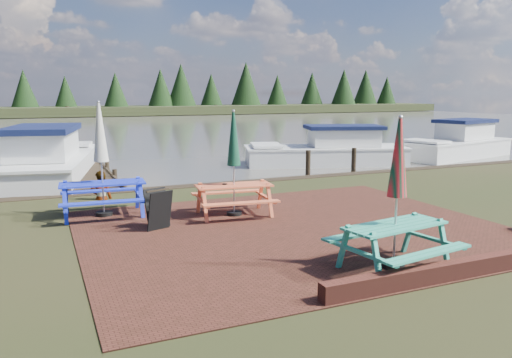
{
  "coord_description": "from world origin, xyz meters",
  "views": [
    {
      "loc": [
        -5.02,
        -8.32,
        2.95
      ],
      "look_at": [
        -0.46,
        2.08,
        1.0
      ],
      "focal_mm": 35.0,
      "sensor_mm": 36.0,
      "label": 1
    }
  ],
  "objects_px": {
    "picnic_table_teal": "(396,217)",
    "person": "(100,171)",
    "picnic_table_red": "(234,180)",
    "boat_near": "(328,152)",
    "chalkboard": "(158,209)",
    "jetty": "(84,170)",
    "boat_jetty": "(49,164)",
    "picnic_table_blue": "(102,177)",
    "boat_far": "(457,145)"
  },
  "relations": [
    {
      "from": "picnic_table_teal",
      "to": "person",
      "type": "xyz_separation_m",
      "value": [
        -3.89,
        7.84,
        -0.1
      ]
    },
    {
      "from": "picnic_table_red",
      "to": "person",
      "type": "distance_m",
      "value": 4.27
    },
    {
      "from": "picnic_table_red",
      "to": "boat_near",
      "type": "bearing_deg",
      "value": 52.67
    },
    {
      "from": "person",
      "to": "chalkboard",
      "type": "bearing_deg",
      "value": 111.67
    },
    {
      "from": "jetty",
      "to": "boat_jetty",
      "type": "xyz_separation_m",
      "value": [
        -1.23,
        -0.5,
        0.36
      ]
    },
    {
      "from": "chalkboard",
      "to": "picnic_table_blue",
      "type": "bearing_deg",
      "value": 99.78
    },
    {
      "from": "boat_near",
      "to": "boat_jetty",
      "type": "bearing_deg",
      "value": 107.39
    },
    {
      "from": "picnic_table_teal",
      "to": "picnic_table_red",
      "type": "height_order",
      "value": "picnic_table_teal"
    },
    {
      "from": "boat_jetty",
      "to": "jetty",
      "type": "bearing_deg",
      "value": 33.89
    },
    {
      "from": "boat_near",
      "to": "boat_far",
      "type": "bearing_deg",
      "value": -75.12
    },
    {
      "from": "picnic_table_teal",
      "to": "person",
      "type": "height_order",
      "value": "picnic_table_teal"
    },
    {
      "from": "picnic_table_teal",
      "to": "picnic_table_blue",
      "type": "relative_size",
      "value": 0.94
    },
    {
      "from": "picnic_table_blue",
      "to": "boat_near",
      "type": "height_order",
      "value": "picnic_table_blue"
    },
    {
      "from": "chalkboard",
      "to": "person",
      "type": "distance_m",
      "value": 3.87
    },
    {
      "from": "picnic_table_red",
      "to": "picnic_table_blue",
      "type": "xyz_separation_m",
      "value": [
        -2.92,
        1.23,
        0.07
      ]
    },
    {
      "from": "picnic_table_red",
      "to": "person",
      "type": "relative_size",
      "value": 1.58
    },
    {
      "from": "chalkboard",
      "to": "person",
      "type": "bearing_deg",
      "value": 82.65
    },
    {
      "from": "jetty",
      "to": "boat_near",
      "type": "distance_m",
      "value": 10.32
    },
    {
      "from": "picnic_table_red",
      "to": "chalkboard",
      "type": "distance_m",
      "value": 2.08
    },
    {
      "from": "boat_jetty",
      "to": "boat_far",
      "type": "bearing_deg",
      "value": 10.01
    },
    {
      "from": "jetty",
      "to": "person",
      "type": "bearing_deg",
      "value": -89.93
    },
    {
      "from": "picnic_table_teal",
      "to": "boat_near",
      "type": "distance_m",
      "value": 13.98
    },
    {
      "from": "jetty",
      "to": "boat_near",
      "type": "bearing_deg",
      "value": -3.73
    },
    {
      "from": "jetty",
      "to": "person",
      "type": "relative_size",
      "value": 5.65
    },
    {
      "from": "picnic_table_teal",
      "to": "boat_jetty",
      "type": "distance_m",
      "value": 13.6
    },
    {
      "from": "boat_far",
      "to": "picnic_table_red",
      "type": "bearing_deg",
      "value": 103.4
    },
    {
      "from": "picnic_table_red",
      "to": "boat_far",
      "type": "relative_size",
      "value": 0.37
    },
    {
      "from": "chalkboard",
      "to": "boat_jetty",
      "type": "distance_m",
      "value": 8.76
    },
    {
      "from": "boat_far",
      "to": "person",
      "type": "bearing_deg",
      "value": 89.99
    },
    {
      "from": "picnic_table_teal",
      "to": "boat_jetty",
      "type": "xyz_separation_m",
      "value": [
        -5.12,
        12.59,
        -0.43
      ]
    },
    {
      "from": "boat_jetty",
      "to": "boat_far",
      "type": "height_order",
      "value": "boat_jetty"
    },
    {
      "from": "chalkboard",
      "to": "boat_near",
      "type": "height_order",
      "value": "boat_near"
    },
    {
      "from": "picnic_table_teal",
      "to": "jetty",
      "type": "bearing_deg",
      "value": 98.02
    },
    {
      "from": "boat_far",
      "to": "boat_jetty",
      "type": "bearing_deg",
      "value": 74.76
    },
    {
      "from": "boat_near",
      "to": "boat_far",
      "type": "relative_size",
      "value": 1.08
    },
    {
      "from": "chalkboard",
      "to": "boat_near",
      "type": "distance_m",
      "value": 12.65
    },
    {
      "from": "boat_jetty",
      "to": "boat_near",
      "type": "distance_m",
      "value": 11.53
    },
    {
      "from": "picnic_table_blue",
      "to": "person",
      "type": "xyz_separation_m",
      "value": [
        0.17,
        2.04,
        -0.16
      ]
    },
    {
      "from": "chalkboard",
      "to": "jetty",
      "type": "bearing_deg",
      "value": 75.91
    },
    {
      "from": "boat_far",
      "to": "picnic_table_blue",
      "type": "bearing_deg",
      "value": 95.97
    },
    {
      "from": "boat_jetty",
      "to": "boat_near",
      "type": "height_order",
      "value": "boat_jetty"
    },
    {
      "from": "picnic_table_red",
      "to": "person",
      "type": "bearing_deg",
      "value": 136.65
    },
    {
      "from": "picnic_table_teal",
      "to": "chalkboard",
      "type": "distance_m",
      "value": 5.14
    },
    {
      "from": "chalkboard",
      "to": "boat_near",
      "type": "xyz_separation_m",
      "value": [
        9.51,
        8.35,
        -0.08
      ]
    },
    {
      "from": "boat_near",
      "to": "person",
      "type": "height_order",
      "value": "person"
    },
    {
      "from": "jetty",
      "to": "boat_far",
      "type": "distance_m",
      "value": 17.47
    },
    {
      "from": "jetty",
      "to": "boat_far",
      "type": "height_order",
      "value": "boat_far"
    },
    {
      "from": "boat_near",
      "to": "boat_far",
      "type": "xyz_separation_m",
      "value": [
        7.14,
        -0.42,
        0.04
      ]
    },
    {
      "from": "chalkboard",
      "to": "boat_far",
      "type": "xyz_separation_m",
      "value": [
        16.65,
        7.93,
        -0.04
      ]
    },
    {
      "from": "boat_far",
      "to": "person",
      "type": "relative_size",
      "value": 4.32
    }
  ]
}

